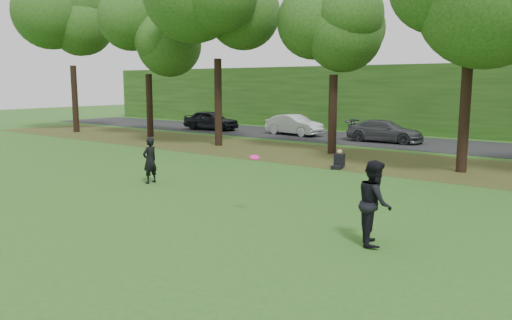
{
  "coord_description": "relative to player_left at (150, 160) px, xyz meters",
  "views": [
    {
      "loc": [
        9.64,
        -9.29,
        3.72
      ],
      "look_at": [
        0.23,
        3.05,
        1.3
      ],
      "focal_mm": 35.0,
      "sensor_mm": 36.0,
      "label": 1
    }
  ],
  "objects": [
    {
      "name": "far_hedge",
      "position": [
        4.57,
        24.15,
        1.64
      ],
      "size": [
        70.0,
        3.0,
        5.0
      ],
      "primitive_type": "cube",
      "color": "#1E4614",
      "rests_on": "ground"
    },
    {
      "name": "street",
      "position": [
        4.57,
        18.15,
        -0.85
      ],
      "size": [
        70.0,
        7.0,
        0.02
      ],
      "primitive_type": "cube",
      "color": "black",
      "rests_on": "ground"
    },
    {
      "name": "frisbee",
      "position": [
        5.92,
        -1.33,
        0.81
      ],
      "size": [
        0.3,
        0.32,
        0.15
      ],
      "color": "#FC158B",
      "rests_on": "ground"
    },
    {
      "name": "player_left",
      "position": [
        0.0,
        0.0,
        0.0
      ],
      "size": [
        0.43,
        0.64,
        1.71
      ],
      "primitive_type": "imported",
      "rotation": [
        0.0,
        0.0,
        -1.54
      ],
      "color": "black",
      "rests_on": "ground"
    },
    {
      "name": "player_right",
      "position": [
        9.61,
        -1.61,
        0.13
      ],
      "size": [
        1.12,
        1.2,
        1.97
      ],
      "primitive_type": "imported",
      "rotation": [
        0.0,
        0.0,
        2.08
      ],
      "color": "black",
      "rests_on": "ground"
    },
    {
      "name": "ground",
      "position": [
        4.57,
        -2.85,
        -0.86
      ],
      "size": [
        120.0,
        120.0,
        0.0
      ],
      "primitive_type": "plane",
      "color": "#2E5B1C",
      "rests_on": "ground"
    },
    {
      "name": "seated_person",
      "position": [
        4.07,
        7.13,
        -0.55
      ],
      "size": [
        0.52,
        0.79,
        0.83
      ],
      "rotation": [
        0.0,
        0.0,
        0.16
      ],
      "color": "black",
      "rests_on": "ground"
    },
    {
      "name": "parked_cars",
      "position": [
        3.75,
        17.21,
        -0.13
      ],
      "size": [
        36.83,
        4.04,
        1.52
      ],
      "color": "black",
      "rests_on": "street"
    },
    {
      "name": "leaf_litter",
      "position": [
        4.57,
        10.15,
        -0.85
      ],
      "size": [
        60.0,
        7.0,
        0.01
      ],
      "primitive_type": "cube",
      "color": "#493B1A",
      "rests_on": "ground"
    }
  ]
}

